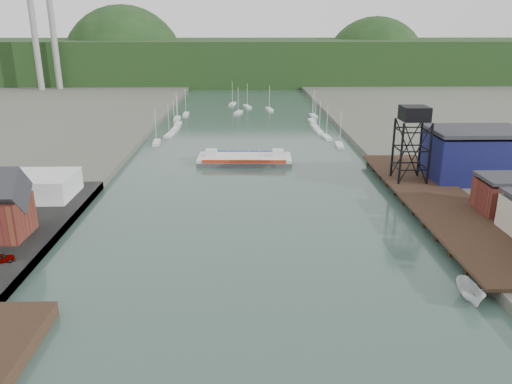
{
  "coord_description": "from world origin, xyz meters",
  "views": [
    {
      "loc": [
        -0.82,
        -45.61,
        33.93
      ],
      "look_at": [
        1.34,
        44.54,
        4.0
      ],
      "focal_mm": 35.0,
      "sensor_mm": 36.0,
      "label": 1
    }
  ],
  "objects_px": {
    "lift_tower": "(414,118)",
    "chain_ferry": "(245,159)",
    "motorboat": "(470,293)",
    "car_west_a": "(0,258)"
  },
  "relations": [
    {
      "from": "motorboat",
      "to": "lift_tower",
      "type": "bearing_deg",
      "value": 82.32
    },
    {
      "from": "lift_tower",
      "to": "chain_ferry",
      "type": "xyz_separation_m",
      "value": [
        -35.76,
        23.24,
        -14.65
      ]
    },
    {
      "from": "lift_tower",
      "to": "motorboat",
      "type": "bearing_deg",
      "value": -98.05
    },
    {
      "from": "motorboat",
      "to": "car_west_a",
      "type": "height_order",
      "value": "car_west_a"
    },
    {
      "from": "car_west_a",
      "to": "motorboat",
      "type": "bearing_deg",
      "value": -121.88
    },
    {
      "from": "chain_ferry",
      "to": "motorboat",
      "type": "distance_m",
      "value": 76.17
    },
    {
      "from": "chain_ferry",
      "to": "motorboat",
      "type": "xyz_separation_m",
      "value": [
        29.09,
        -70.39,
        0.23
      ]
    },
    {
      "from": "car_west_a",
      "to": "chain_ferry",
      "type": "bearing_deg",
      "value": -53.63
    },
    {
      "from": "motorboat",
      "to": "car_west_a",
      "type": "relative_size",
      "value": 1.71
    },
    {
      "from": "motorboat",
      "to": "car_west_a",
      "type": "xyz_separation_m",
      "value": [
        -64.47,
        9.57,
        1.0
      ]
    }
  ]
}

